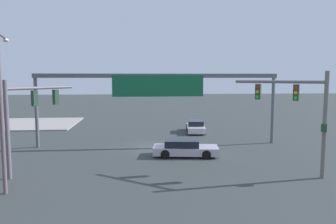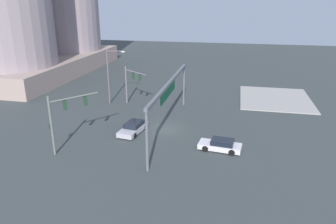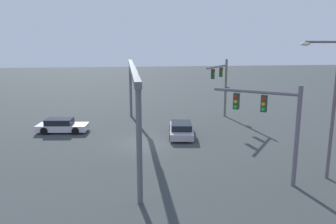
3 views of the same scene
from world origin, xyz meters
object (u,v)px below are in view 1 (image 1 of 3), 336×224
Objects in this scene: traffic_signal_near_corner at (26,111)px; traffic_signal_opposite_side at (302,107)px; sedan_car_approaching at (196,127)px; streetlamp_curved_arm at (2,99)px; sedan_car_waiting_far at (185,148)px.

traffic_signal_near_corner is 0.92× the size of traffic_signal_opposite_side.
traffic_signal_opposite_side is 1.34× the size of sedan_car_approaching.
traffic_signal_near_corner is 1.24× the size of sedan_car_approaching.
traffic_signal_opposite_side is 16.25m from sedan_car_approaching.
streetlamp_curved_arm is (0.08, 3.16, 0.89)m from traffic_signal_near_corner.
sedan_car_approaching is 0.92× the size of sedan_car_waiting_far.
traffic_signal_opposite_side is 8.73m from sedan_car_waiting_far.
sedan_car_waiting_far is (6.07, -5.23, -3.46)m from traffic_signal_opposite_side.
traffic_signal_opposite_side reaches higher than sedan_car_waiting_far.
sedan_car_waiting_far is at bearing -34.34° from traffic_signal_near_corner.
traffic_signal_opposite_side is 1.24× the size of sedan_car_waiting_far.
streetlamp_curved_arm reaches higher than traffic_signal_near_corner.
traffic_signal_opposite_side is 16.14m from streetlamp_curved_arm.
traffic_signal_near_corner is 16.08m from traffic_signal_opposite_side.
sedan_car_approaching is at bearing -48.64° from streetlamp_curved_arm.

